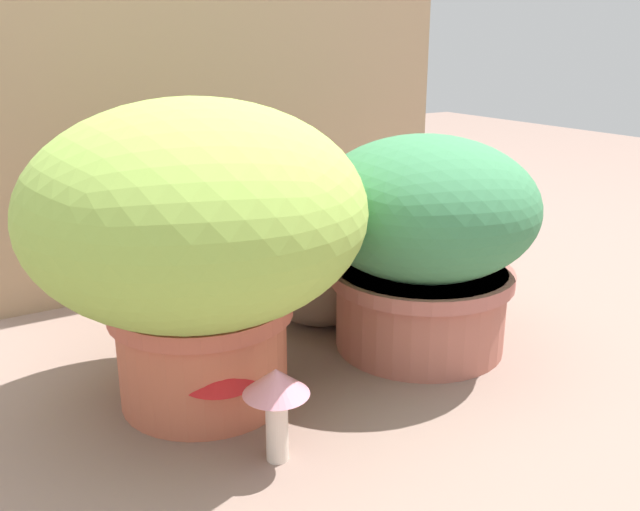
{
  "coord_description": "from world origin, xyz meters",
  "views": [
    {
      "loc": [
        -0.5,
        -0.89,
        0.53
      ],
      "look_at": [
        0.08,
        0.06,
        0.18
      ],
      "focal_mm": 38.73,
      "sensor_mm": 36.0,
      "label": 1
    }
  ],
  "objects_px": {
    "cat": "(328,265)",
    "mushroom_ornament_red": "(219,371)",
    "leafy_planter": "(423,236)",
    "mushroom_ornament_pink": "(276,392)",
    "grass_planter": "(197,230)"
  },
  "relations": [
    {
      "from": "cat",
      "to": "mushroom_ornament_red",
      "type": "relative_size",
      "value": 2.7
    },
    {
      "from": "leafy_planter",
      "to": "mushroom_ornament_pink",
      "type": "xyz_separation_m",
      "value": [
        -0.39,
        -0.18,
        -0.11
      ]
    },
    {
      "from": "grass_planter",
      "to": "mushroom_ornament_red",
      "type": "distance_m",
      "value": 0.2
    },
    {
      "from": "leafy_planter",
      "to": "mushroom_ornament_red",
      "type": "relative_size",
      "value": 3.18
    },
    {
      "from": "mushroom_ornament_pink",
      "to": "mushroom_ornament_red",
      "type": "bearing_deg",
      "value": 105.28
    },
    {
      "from": "cat",
      "to": "mushroom_ornament_pink",
      "type": "distance_m",
      "value": 0.45
    },
    {
      "from": "leafy_planter",
      "to": "mushroom_ornament_red",
      "type": "distance_m",
      "value": 0.44
    },
    {
      "from": "leafy_planter",
      "to": "grass_planter",
      "type": "bearing_deg",
      "value": 176.32
    },
    {
      "from": "grass_planter",
      "to": "mushroom_ornament_pink",
      "type": "relative_size",
      "value": 3.73
    },
    {
      "from": "grass_planter",
      "to": "cat",
      "type": "distance_m",
      "value": 0.37
    },
    {
      "from": "leafy_planter",
      "to": "mushroom_ornament_pink",
      "type": "bearing_deg",
      "value": -155.26
    },
    {
      "from": "grass_planter",
      "to": "mushroom_ornament_red",
      "type": "xyz_separation_m",
      "value": [
        -0.01,
        -0.09,
        -0.18
      ]
    },
    {
      "from": "grass_planter",
      "to": "cat",
      "type": "height_order",
      "value": "grass_planter"
    },
    {
      "from": "mushroom_ornament_pink",
      "to": "grass_planter",
      "type": "bearing_deg",
      "value": 94.57
    },
    {
      "from": "cat",
      "to": "mushroom_ornament_red",
      "type": "bearing_deg",
      "value": -144.93
    }
  ]
}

